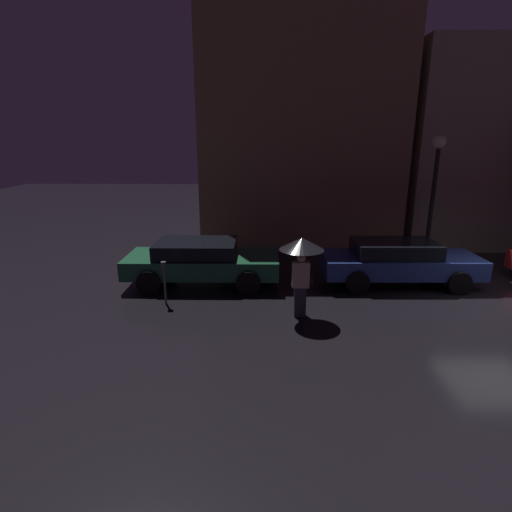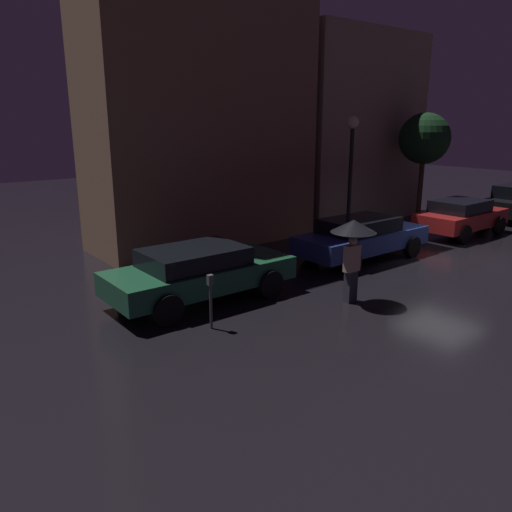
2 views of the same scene
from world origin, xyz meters
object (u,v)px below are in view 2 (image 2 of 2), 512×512
at_px(parking_meter, 211,295).
at_px(street_lamp_near, 351,154).
at_px(parked_car_green, 199,271).
at_px(parked_car_red, 461,216).
at_px(parked_car_blue, 361,237).
at_px(pedestrian_with_umbrella, 353,236).

xyz_separation_m(parking_meter, street_lamp_near, (8.39, 3.74, 2.37)).
height_order(parked_car_green, parked_car_red, parked_car_red).
bearing_deg(street_lamp_near, parked_car_red, -27.86).
height_order(parked_car_blue, street_lamp_near, street_lamp_near).
relative_size(parked_car_blue, pedestrian_with_umbrella, 2.32).
distance_m(parked_car_red, pedestrian_with_umbrella, 9.19).
height_order(parking_meter, street_lamp_near, street_lamp_near).
bearing_deg(parking_meter, street_lamp_near, 24.03).
relative_size(parked_car_green, parked_car_blue, 0.98).
xyz_separation_m(pedestrian_with_umbrella, parking_meter, (-3.53, 0.71, -0.88)).
bearing_deg(street_lamp_near, pedestrian_with_umbrella, -137.51).
bearing_deg(parked_car_green, parked_car_red, -0.07).
distance_m(parking_meter, street_lamp_near, 9.49).
bearing_deg(parked_car_green, parked_car_blue, 0.43).
height_order(parked_car_red, pedestrian_with_umbrella, pedestrian_with_umbrella).
bearing_deg(parked_car_green, pedestrian_with_umbrella, -40.14).
xyz_separation_m(parked_car_green, parked_car_red, (11.64, -0.00, 0.00)).
bearing_deg(parked_car_blue, parked_car_red, -1.07).
bearing_deg(pedestrian_with_umbrella, street_lamp_near, 42.07).
relative_size(pedestrian_with_umbrella, street_lamp_near, 0.46).
bearing_deg(parked_car_green, parking_meter, -114.32).
xyz_separation_m(pedestrian_with_umbrella, street_lamp_near, (4.86, 4.45, 1.49)).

